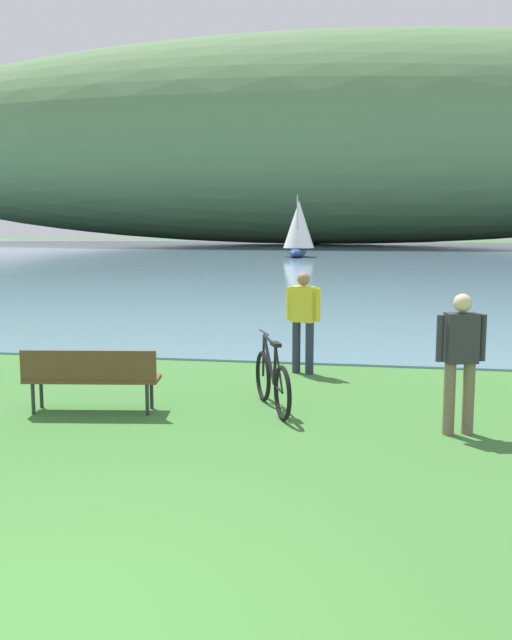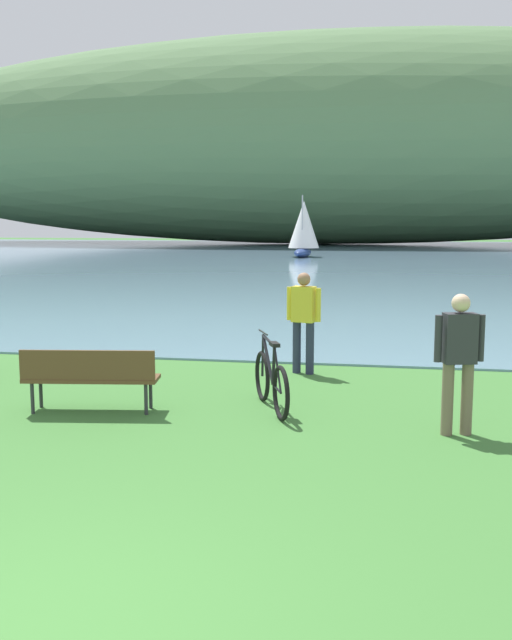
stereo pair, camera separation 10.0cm
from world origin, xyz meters
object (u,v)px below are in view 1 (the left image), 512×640
person_on_the_grass (461,355)px  bicycle_beside_path (272,381)px  sailboat_toward_hillside (299,228)px  park_bench_near_camera (91,375)px  person_at_shoreline (303,316)px

person_on_the_grass → bicycle_beside_path: bearing=162.9°
sailboat_toward_hillside → park_bench_near_camera: bearing=-87.4°
bicycle_beside_path → sailboat_toward_hillside: sailboat_toward_hillside is taller
person_at_shoreline → person_on_the_grass: bearing=-55.0°
person_at_shoreline → sailboat_toward_hillside: bearing=96.5°
park_bench_near_camera → person_on_the_grass: (4.75, -0.16, 0.46)m
person_on_the_grass → park_bench_near_camera: bearing=178.0°
person_on_the_grass → sailboat_toward_hillside: sailboat_toward_hillside is taller
park_bench_near_camera → person_at_shoreline: bearing=49.9°
bicycle_beside_path → sailboat_toward_hillside: bearing=95.9°
bicycle_beside_path → sailboat_toward_hillside: 41.53m
park_bench_near_camera → bicycle_beside_path: bearing=13.5°
person_on_the_grass → person_at_shoreline: bearing=125.0°
bicycle_beside_path → person_at_shoreline: (0.16, 2.44, 0.58)m
park_bench_near_camera → person_on_the_grass: bearing=-2.0°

